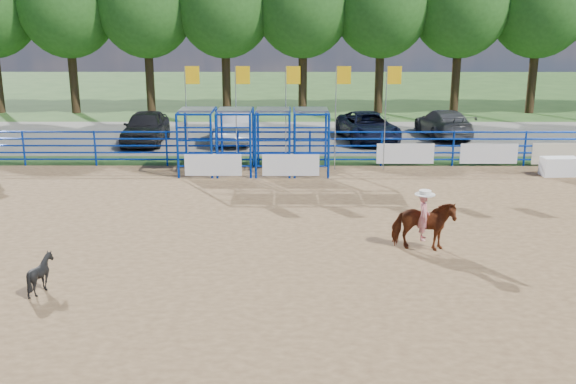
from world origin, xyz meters
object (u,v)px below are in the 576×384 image
object	(u,v)px
car_d	(443,123)
announcer_table	(559,167)
car_c	(368,127)
horse_and_rider	(423,221)
calf	(41,274)
car_a	(146,127)
car_b	(236,126)

from	to	relation	value
car_d	announcer_table	bearing A→B (deg)	101.43
car_c	horse_and_rider	bearing A→B (deg)	-99.32
horse_and_rider	announcer_table	bearing A→B (deg)	50.09
calf	car_a	xyz separation A→B (m)	(-1.55, 18.06, 0.37)
horse_and_rider	calf	distance (m)	9.55
horse_and_rider	car_d	xyz separation A→B (m)	(4.50, 17.16, -0.09)
car_a	car_b	xyz separation A→B (m)	(4.46, 0.38, 0.02)
car_a	car_b	world-z (taller)	car_b
horse_and_rider	car_c	world-z (taller)	horse_and_rider
announcer_table	car_a	xyz separation A→B (m)	(-17.76, 6.87, 0.43)
car_a	car_d	bearing A→B (deg)	5.49
calf	car_b	xyz separation A→B (m)	(2.91, 18.44, 0.39)
horse_and_rider	car_b	bearing A→B (deg)	111.65
calf	car_a	size ratio (longest dim) A/B	0.18
calf	car_d	distance (m)	24.13
car_b	car_d	xyz separation A→B (m)	(10.73, 1.46, -0.11)
calf	car_c	size ratio (longest dim) A/B	0.16
car_b	car_c	world-z (taller)	car_b
car_a	car_d	world-z (taller)	car_a
calf	car_c	xyz separation A→B (m)	(9.55, 18.72, 0.28)
car_b	calf	bearing A→B (deg)	81.44
calf	car_b	world-z (taller)	car_b
announcer_table	horse_and_rider	world-z (taller)	horse_and_rider
car_a	car_b	distance (m)	4.47
announcer_table	calf	world-z (taller)	calf
announcer_table	car_b	distance (m)	15.16
announcer_table	car_b	bearing A→B (deg)	151.40
car_a	car_d	distance (m)	15.30
car_c	calf	bearing A→B (deg)	-124.91
calf	car_a	bearing A→B (deg)	-29.60
calf	car_a	world-z (taller)	car_a
announcer_table	car_b	size ratio (longest dim) A/B	0.28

